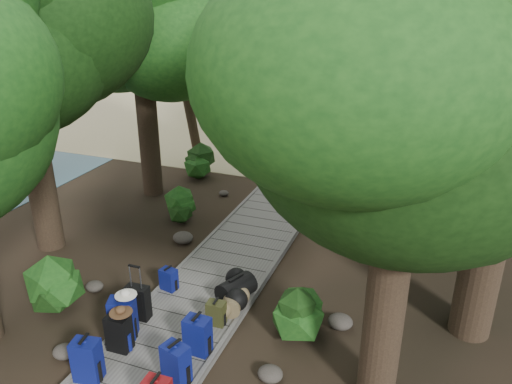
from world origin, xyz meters
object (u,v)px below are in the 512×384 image
at_px(backpack_left_a, 87,358).
at_px(backpack_left_c, 123,316).
at_px(backpack_left_d, 169,278).
at_px(sun_lounger, 401,136).
at_px(duffel_right_khaki, 232,302).
at_px(backpack_right_b, 176,362).
at_px(duffel_right_black, 236,289).
at_px(backpack_right_c, 197,334).
at_px(backpack_left_b, 119,331).
at_px(lone_suitcase_on_sand, 332,149).
at_px(backpack_right_d, 216,312).
at_px(kayak, 264,126).
at_px(suitcase_on_boardwalk, 138,302).

distance_m(backpack_left_a, backpack_left_c, 1.10).
relative_size(backpack_left_d, sun_lounger, 0.25).
height_order(backpack_left_a, sun_lounger, backpack_left_a).
height_order(duffel_right_khaki, sun_lounger, sun_lounger).
relative_size(backpack_right_b, duffel_right_black, 1.00).
xyz_separation_m(backpack_right_c, duffel_right_black, (0.02, 1.64, -0.13)).
bearing_deg(backpack_right_b, duffel_right_black, 105.19).
distance_m(backpack_left_b, lone_suitcase_on_sand, 11.65).
distance_m(backpack_right_d, kayak, 13.62).
bearing_deg(backpack_left_b, lone_suitcase_on_sand, 83.25).
relative_size(duffel_right_khaki, sun_lounger, 0.28).
xyz_separation_m(duffel_right_black, suitcase_on_boardwalk, (-1.48, -1.20, 0.10)).
bearing_deg(backpack_right_d, backpack_left_d, 150.79).
xyz_separation_m(duffel_right_khaki, kayak, (-3.88, 12.62, -0.12)).
height_order(backpack_right_c, lone_suitcase_on_sand, backpack_right_c).
bearing_deg(backpack_right_d, duffel_right_khaki, 73.39).
xyz_separation_m(backpack_left_d, kayak, (-2.38, 12.39, -0.18)).
relative_size(backpack_left_b, backpack_left_d, 1.45).
relative_size(backpack_left_b, lone_suitcase_on_sand, 1.10).
bearing_deg(lone_suitcase_on_sand, backpack_left_d, -103.33).
distance_m(backpack_left_d, kayak, 12.62).
distance_m(backpack_right_c, backpack_right_d, 0.80).
bearing_deg(duffel_right_khaki, sun_lounger, 65.60).
relative_size(backpack_left_b, backpack_right_b, 0.98).
relative_size(duffel_right_khaki, suitcase_on_boardwalk, 0.82).
bearing_deg(backpack_right_b, backpack_left_b, -178.77).
distance_m(backpack_right_b, lone_suitcase_on_sand, 11.93).
bearing_deg(lone_suitcase_on_sand, backpack_left_c, -102.37).
xyz_separation_m(backpack_left_b, backpack_left_d, (-0.13, 1.90, -0.11)).
distance_m(backpack_right_c, kayak, 14.40).
distance_m(backpack_left_b, backpack_right_c, 1.35).
bearing_deg(backpack_left_b, backpack_left_d, 92.56).
relative_size(backpack_right_c, lone_suitcase_on_sand, 1.10).
distance_m(duffel_right_khaki, kayak, 13.20).
bearing_deg(kayak, backpack_left_a, -76.94).
bearing_deg(backpack_left_a, duffel_right_khaki, 50.13).
bearing_deg(backpack_right_b, lone_suitcase_on_sand, 106.64).
distance_m(backpack_left_b, kayak, 14.52).
height_order(backpack_left_c, lone_suitcase_on_sand, backpack_left_c).
relative_size(backpack_right_c, kayak, 0.22).
xyz_separation_m(backpack_right_d, duffel_right_black, (0.04, 0.85, -0.02)).
relative_size(backpack_right_c, backpack_right_d, 1.44).
bearing_deg(lone_suitcase_on_sand, duffel_right_black, -94.86).
distance_m(backpack_left_a, backpack_right_d, 2.38).
xyz_separation_m(backpack_left_b, backpack_right_d, (1.26, 1.21, -0.11)).
height_order(backpack_left_c, backpack_right_c, backpack_left_c).
height_order(backpack_left_d, sun_lounger, sun_lounger).
relative_size(backpack_left_d, duffel_right_khaki, 0.91).
bearing_deg(backpack_right_d, lone_suitcase_on_sand, 88.30).
relative_size(kayak, sun_lounger, 1.69).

